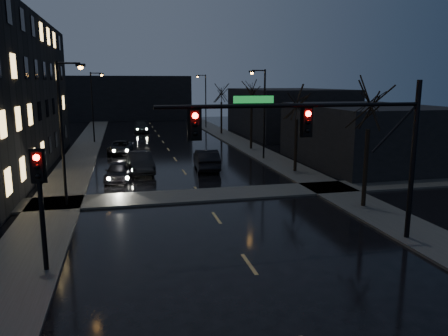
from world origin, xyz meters
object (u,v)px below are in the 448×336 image
oncoming_car_d (141,127)px  lead_car (206,159)px  oncoming_car_a (118,171)px  oncoming_car_c (120,147)px  oncoming_car_b (140,162)px

oncoming_car_d → lead_car: bearing=-80.6°
oncoming_car_d → oncoming_car_a: bearing=-94.0°
oncoming_car_a → oncoming_car_c: oncoming_car_a is taller
oncoming_car_b → oncoming_car_c: bearing=93.7°
oncoming_car_a → oncoming_car_d: 31.02m
oncoming_car_d → oncoming_car_b: bearing=-91.2°
oncoming_car_b → oncoming_car_d: bearing=82.1°
oncoming_car_d → lead_car: (3.92, -28.19, 0.07)m
oncoming_car_b → oncoming_car_d: (1.33, 28.29, -0.07)m
oncoming_car_a → oncoming_car_b: size_ratio=0.82×
lead_car → oncoming_car_d: bearing=-77.9°
lead_car → oncoming_car_b: bearing=5.3°
oncoming_car_c → lead_car: size_ratio=0.93×
oncoming_car_a → lead_car: (6.88, 2.69, 0.13)m
oncoming_car_b → oncoming_car_c: oncoming_car_b is taller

